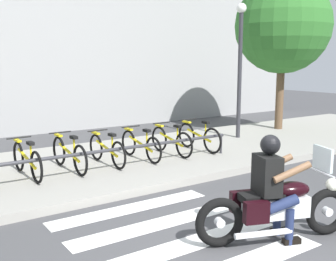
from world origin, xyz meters
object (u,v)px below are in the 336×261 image
object	(u,v)px
bicycle_4	(140,145)
bicycle_6	(199,137)
bike_rack	(119,150)
street_lamp	(240,59)
bicycle_5	(171,141)
rider	(272,181)
bicycle_1	(27,160)
motorcycle	(277,207)
bicycle_2	(69,154)
tree_near_rack	(283,26)
bicycle_3	(107,150)

from	to	relation	value
bicycle_4	bicycle_6	world-z (taller)	bicycle_6
bike_rack	bicycle_6	bearing A→B (deg)	12.23
bicycle_4	street_lamp	size ratio (longest dim) A/B	0.41
street_lamp	bicycle_5	bearing A→B (deg)	-165.61
rider	bicycle_1	world-z (taller)	rider
motorcycle	rider	xyz separation A→B (m)	(-0.07, 0.03, 0.37)
motorcycle	bicycle_4	distance (m)	4.48
rider	bicycle_5	distance (m)	4.67
bicycle_2	bicycle_6	size ratio (longest dim) A/B	1.05
rider	bicycle_6	world-z (taller)	rider
bicycle_6	tree_near_rack	xyz separation A→B (m)	(4.33, 1.15, 2.99)
bicycle_1	bicycle_3	world-z (taller)	bicycle_1
bicycle_1	bike_rack	distance (m)	1.79
bicycle_5	bike_rack	world-z (taller)	bicycle_5
bicycle_3	bicycle_5	distance (m)	1.70
motorcycle	bicycle_4	bearing A→B (deg)	83.13
street_lamp	tree_near_rack	xyz separation A→B (m)	(2.24, 0.40, 1.05)
motorcycle	bicycle_4	world-z (taller)	motorcycle
bicycle_2	tree_near_rack	bearing A→B (deg)	8.49
bicycle_4	bicycle_5	size ratio (longest dim) A/B	1.03
bicycle_5	bicycle_4	bearing A→B (deg)	179.96
bicycle_1	bicycle_3	distance (m)	1.70
rider	tree_near_rack	world-z (taller)	tree_near_rack
rider	tree_near_rack	distance (m)	9.06
bicycle_5	street_lamp	distance (m)	3.60
bicycle_5	bicycle_6	distance (m)	0.85
bike_rack	tree_near_rack	size ratio (longest dim) A/B	1.13
rider	bicycle_1	bearing A→B (deg)	113.77
motorcycle	rider	bearing A→B (deg)	157.23
tree_near_rack	bicycle_3	bearing A→B (deg)	-170.48
tree_near_rack	street_lamp	bearing A→B (deg)	-169.87
bike_rack	tree_near_rack	world-z (taller)	tree_near_rack
bicycle_4	rider	bearing A→B (deg)	-97.82
bike_rack	tree_near_rack	distance (m)	7.66
bicycle_3	bicycle_1	bearing A→B (deg)	-180.00
bicycle_3	bicycle_5	world-z (taller)	bicycle_5
tree_near_rack	bicycle_4	bearing A→B (deg)	-169.17
bicycle_1	street_lamp	xyz separation A→B (m)	(6.34, 0.75, 1.95)
rider	bicycle_4	size ratio (longest dim) A/B	0.88
bicycle_2	bicycle_4	xyz separation A→B (m)	(1.70, 0.00, -0.01)
bicycle_2	bicycle_5	xyz separation A→B (m)	(2.55, -0.00, -0.00)
bicycle_3	street_lamp	xyz separation A→B (m)	(4.64, 0.75, 1.96)
motorcycle	street_lamp	xyz separation A→B (m)	(4.33, 5.20, 1.98)
bicycle_1	bicycle_4	bearing A→B (deg)	0.00
bicycle_4	bicycle_6	distance (m)	1.70
bicycle_6	bicycle_2	bearing A→B (deg)	179.99
motorcycle	bicycle_5	distance (m)	4.66
bicycle_4	bicycle_6	size ratio (longest dim) A/B	1.02
rider	bike_rack	size ratio (longest dim) A/B	0.25
bicycle_6	bike_rack	distance (m)	2.61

